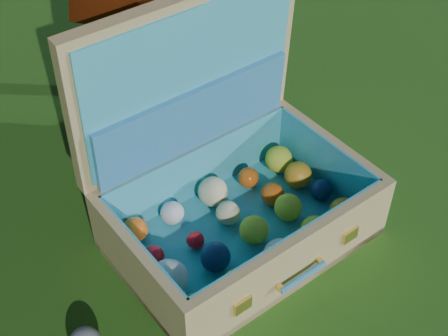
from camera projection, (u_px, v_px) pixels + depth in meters
ground at (224, 277)px, 1.68m from camera, size 60.00×60.00×0.00m
suitcase at (225, 177)px, 1.70m from camera, size 0.73×0.56×0.67m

